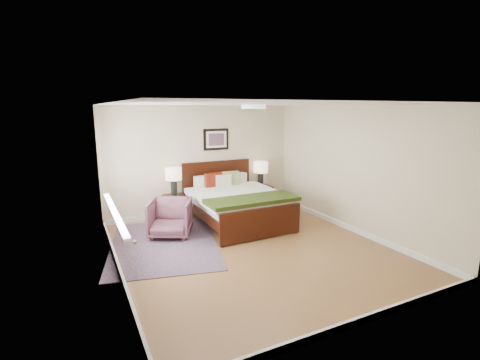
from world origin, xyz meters
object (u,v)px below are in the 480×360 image
at_px(rug_persian, 164,244).
at_px(lamp_left, 174,176).
at_px(bed, 236,198).
at_px(nightstand_right, 261,194).
at_px(nightstand_left, 175,201).
at_px(lamp_right, 261,169).
at_px(armchair, 170,218).

bearing_deg(rug_persian, lamp_left, 79.27).
distance_m(bed, nightstand_right, 1.40).
bearing_deg(bed, nightstand_right, 37.83).
height_order(nightstand_left, lamp_right, lamp_right).
height_order(armchair, rug_persian, armchair).
bearing_deg(armchair, rug_persian, -95.27).
bearing_deg(lamp_right, rug_persian, -153.68).
xyz_separation_m(nightstand_right, lamp_left, (-2.19, 0.01, 0.65)).
height_order(bed, nightstand_right, bed).
xyz_separation_m(bed, lamp_left, (-1.10, 0.86, 0.43)).
distance_m(lamp_left, armchair, 1.24).
distance_m(lamp_right, rug_persian, 3.26).
distance_m(bed, armchair, 1.49).
bearing_deg(armchair, nightstand_left, 95.59).
relative_size(nightstand_left, rug_persian, 0.21).
height_order(lamp_right, rug_persian, lamp_right).
relative_size(lamp_left, rug_persian, 0.23).
relative_size(bed, lamp_right, 3.63).
xyz_separation_m(nightstand_right, rug_persian, (-2.79, -1.37, -0.32)).
height_order(lamp_left, rug_persian, lamp_left).
distance_m(nightstand_right, lamp_right, 0.63).
xyz_separation_m(nightstand_right, lamp_right, (0.00, 0.01, 0.63)).
xyz_separation_m(nightstand_left, rug_persian, (-0.60, -1.36, -0.42)).
bearing_deg(nightstand_left, rug_persian, -113.77).
bearing_deg(armchair, bed, 31.80).
xyz_separation_m(nightstand_right, armchair, (-2.56, -0.99, 0.03)).
relative_size(nightstand_left, nightstand_right, 1.01).
xyz_separation_m(bed, nightstand_left, (-1.10, 0.84, -0.13)).
relative_size(nightstand_left, armchair, 0.69).
bearing_deg(rug_persian, nightstand_right, 38.86).
bearing_deg(bed, rug_persian, -162.97).
bearing_deg(rug_persian, bed, 29.77).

